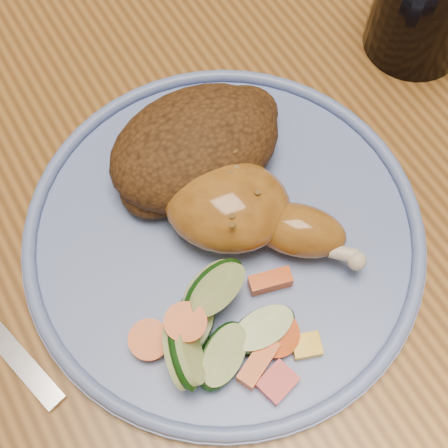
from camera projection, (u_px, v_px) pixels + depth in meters
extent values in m
plane|color=brown|center=(235.00, 350.00, 1.19)|extent=(4.00, 4.00, 0.00)
cube|color=#8F5C26|center=(248.00, 142.00, 0.53)|extent=(0.90, 1.40, 0.04)
cylinder|color=#4C2D16|center=(41.00, 195.00, 1.10)|extent=(0.04, 0.04, 0.41)
cylinder|color=#4C2D16|center=(217.00, 109.00, 1.18)|extent=(0.04, 0.04, 0.41)
cylinder|color=#6278B9|center=(224.00, 236.00, 0.46)|extent=(0.30, 0.30, 0.01)
torus|color=#6278B9|center=(224.00, 230.00, 0.45)|extent=(0.29, 0.29, 0.01)
ellipsoid|color=#A06421|center=(227.00, 205.00, 0.44)|extent=(0.12, 0.11, 0.05)
ellipsoid|color=#A06421|center=(298.00, 230.00, 0.44)|extent=(0.08, 0.08, 0.04)
sphere|color=beige|center=(357.00, 261.00, 0.43)|extent=(0.01, 0.01, 0.01)
ellipsoid|color=#472A11|center=(195.00, 147.00, 0.46)|extent=(0.13, 0.10, 0.06)
ellipsoid|color=#472A11|center=(238.00, 118.00, 0.48)|extent=(0.07, 0.05, 0.04)
ellipsoid|color=#472A11|center=(156.00, 187.00, 0.46)|extent=(0.05, 0.05, 0.03)
cube|color=#A50A05|center=(278.00, 382.00, 0.41)|extent=(0.03, 0.02, 0.01)
cube|color=#E5A507|center=(306.00, 346.00, 0.42)|extent=(0.02, 0.02, 0.01)
cylinder|color=#F24708|center=(184.00, 323.00, 0.39)|extent=(0.03, 0.03, 0.01)
cylinder|color=#F24708|center=(275.00, 334.00, 0.42)|extent=(0.03, 0.03, 0.02)
cylinder|color=#F24708|center=(149.00, 340.00, 0.42)|extent=(0.03, 0.03, 0.02)
cube|color=#F24708|center=(270.00, 281.00, 0.43)|extent=(0.03, 0.02, 0.01)
cube|color=#F24708|center=(258.00, 363.00, 0.41)|extent=(0.04, 0.03, 0.01)
cylinder|color=#F24708|center=(187.00, 323.00, 0.39)|extent=(0.03, 0.03, 0.01)
cylinder|color=#C4D78C|center=(184.00, 353.00, 0.39)|extent=(0.05, 0.05, 0.05)
cylinder|color=#C4D78C|center=(262.00, 329.00, 0.42)|extent=(0.05, 0.05, 0.02)
cylinder|color=#C4D78C|center=(214.00, 288.00, 0.40)|extent=(0.05, 0.05, 0.04)
cylinder|color=#C4D78C|center=(194.00, 321.00, 0.42)|extent=(0.06, 0.06, 0.02)
cylinder|color=#C4D78C|center=(222.00, 356.00, 0.41)|extent=(0.06, 0.06, 0.02)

